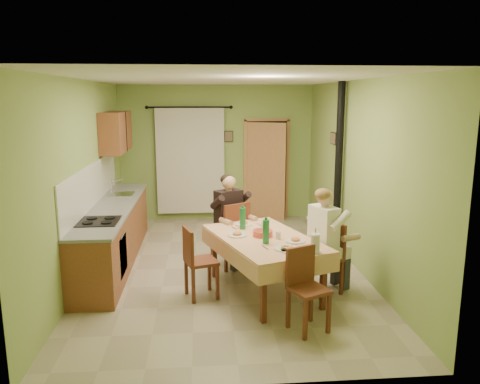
{
  "coord_description": "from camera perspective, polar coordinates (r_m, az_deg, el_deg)",
  "views": [
    {
      "loc": [
        -0.32,
        -6.77,
        2.55
      ],
      "look_at": [
        0.25,
        0.1,
        1.15
      ],
      "focal_mm": 35.0,
      "sensor_mm": 36.0,
      "label": 1
    }
  ],
  "objects": [
    {
      "name": "floor",
      "position": [
        7.24,
        -1.93,
        -9.15
      ],
      "size": [
        4.0,
        6.0,
        0.01
      ],
      "primitive_type": "cube",
      "color": "tan",
      "rests_on": "ground"
    },
    {
      "name": "room_shell",
      "position": [
        6.82,
        -2.03,
        5.33
      ],
      "size": [
        4.04,
        6.04,
        2.82
      ],
      "color": "#8EAC58",
      "rests_on": "ground"
    },
    {
      "name": "kitchen_run",
      "position": [
        7.59,
        -15.13,
        -4.74
      ],
      "size": [
        0.64,
        3.64,
        1.56
      ],
      "color": "brown",
      "rests_on": "ground"
    },
    {
      "name": "upper_cabinets",
      "position": [
        8.62,
        -14.87,
        7.11
      ],
      "size": [
        0.35,
        1.4,
        0.7
      ],
      "primitive_type": "cube",
      "color": "brown",
      "rests_on": "room_shell"
    },
    {
      "name": "curtain",
      "position": [
        9.76,
        -6.07,
        3.84
      ],
      "size": [
        1.7,
        0.07,
        2.22
      ],
      "color": "black",
      "rests_on": "ground"
    },
    {
      "name": "doorway",
      "position": [
        9.88,
        3.21,
        2.75
      ],
      "size": [
        0.96,
        0.34,
        2.15
      ],
      "color": "black",
      "rests_on": "ground"
    },
    {
      "name": "dining_table",
      "position": [
        6.25,
        2.97,
        -8.85
      ],
      "size": [
        1.63,
        2.07,
        0.76
      ],
      "rotation": [
        0.0,
        0.0,
        0.34
      ],
      "color": "#E5A87A",
      "rests_on": "ground"
    },
    {
      "name": "tableware",
      "position": [
        6.03,
        3.6,
        -5.17
      ],
      "size": [
        1.04,
        1.47,
        0.33
      ],
      "color": "white",
      "rests_on": "dining_table"
    },
    {
      "name": "chair_far",
      "position": [
        7.2,
        -1.18,
        -6.79
      ],
      "size": [
        0.62,
        0.62,
        1.02
      ],
      "rotation": [
        0.0,
        0.0,
        0.52
      ],
      "color": "brown",
      "rests_on": "ground"
    },
    {
      "name": "chair_near",
      "position": [
        5.37,
        8.24,
        -13.54
      ],
      "size": [
        0.5,
        0.5,
        0.93
      ],
      "rotation": [
        0.0,
        0.0,
        3.56
      ],
      "color": "brown",
      "rests_on": "ground"
    },
    {
      "name": "chair_right",
      "position": [
        6.36,
        10.28,
        -9.53
      ],
      "size": [
        0.51,
        0.51,
        0.94
      ],
      "rotation": [
        0.0,
        0.0,
        1.98
      ],
      "color": "brown",
      "rests_on": "ground"
    },
    {
      "name": "chair_left",
      "position": [
        6.15,
        -4.84,
        -10.13
      ],
      "size": [
        0.48,
        0.48,
        0.93
      ],
      "rotation": [
        0.0,
        0.0,
        -1.26
      ],
      "color": "brown",
      "rests_on": "ground"
    },
    {
      "name": "man_far",
      "position": [
        7.05,
        -1.27,
        -2.22
      ],
      "size": [
        0.65,
        0.62,
        1.39
      ],
      "rotation": [
        0.0,
        0.0,
        0.52
      ],
      "color": "black",
      "rests_on": "chair_far"
    },
    {
      "name": "man_right",
      "position": [
        6.17,
        10.38,
        -4.43
      ],
      "size": [
        0.6,
        0.65,
        1.39
      ],
      "rotation": [
        0.0,
        0.0,
        1.98
      ],
      "color": "white",
      "rests_on": "chair_right"
    },
    {
      "name": "stove_flue",
      "position": [
        7.85,
        11.79,
        0.03
      ],
      "size": [
        0.24,
        0.24,
        2.8
      ],
      "color": "black",
      "rests_on": "ground"
    },
    {
      "name": "picture_back",
      "position": [
        9.79,
        -1.4,
        6.8
      ],
      "size": [
        0.19,
        0.03,
        0.23
      ],
      "primitive_type": "cube",
      "color": "black",
      "rests_on": "room_shell"
    },
    {
      "name": "picture_right",
      "position": [
        8.32,
        11.32,
        6.44
      ],
      "size": [
        0.03,
        0.31,
        0.21
      ],
      "primitive_type": "cube",
      "color": "brown",
      "rests_on": "room_shell"
    }
  ]
}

